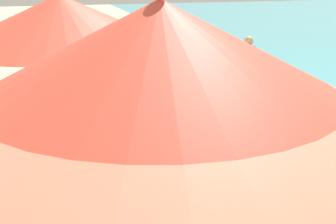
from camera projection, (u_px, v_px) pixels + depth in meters
umbrella_nearest at (160, 84)px, 1.52m from camera, size 2.41×2.41×2.88m
umbrella_second at (61, 20)px, 4.65m from camera, size 2.48×2.48×2.74m
lounger_second_shoreside at (124, 141)px, 6.71m from camera, size 1.44×0.96×0.63m
umbrella_farthest at (55, 12)px, 7.50m from camera, size 1.87×1.87×2.51m
lounger_farthest_shoreside at (101, 100)px, 9.19m from camera, size 1.39×0.84×0.52m
lounger_farthest_inland at (108, 126)px, 7.43m from camera, size 1.25×0.69×0.55m
person_walking_near at (247, 63)px, 9.52m from camera, size 0.25×0.38×1.56m
beach_ball at (278, 106)px, 8.96m from camera, size 0.39×0.39×0.39m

